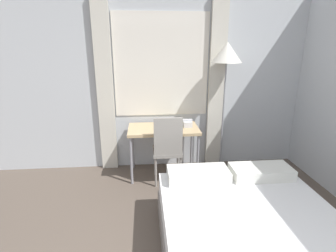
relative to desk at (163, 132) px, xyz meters
The scene contains 7 objects.
wall_back_with_window 0.78m from the desk, 101.24° to the left, with size 5.55×0.13×2.70m.
desk is the anchor object (origin of this frame).
desk_chair 0.30m from the desk, 82.42° to the right, with size 0.41×0.41×1.00m.
bed 1.99m from the desk, 70.55° to the right, with size 1.57×1.91×0.62m.
standing_lamp 1.37m from the desk, ahead, with size 0.42×0.42×1.94m.
telephone 0.38m from the desk, ahead, with size 0.14×0.18×0.10m.
book 0.11m from the desk, 11.67° to the left, with size 0.31×0.26×0.02m.
Camera 1 is at (-0.18, -0.59, 1.91)m, focal length 28.00 mm.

